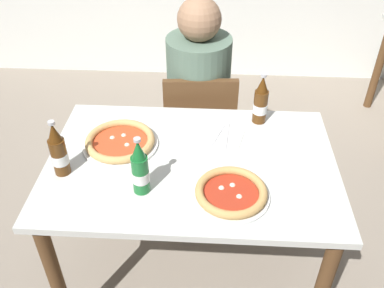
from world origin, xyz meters
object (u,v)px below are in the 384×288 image
object	(u,v)px
pizza_margherita_near	(231,193)
napkin_with_cutlery	(222,136)
diner_seated	(199,108)
beer_bottle_left	(261,102)
pizza_marinara_far	(120,142)
dining_table_main	(191,181)
beer_bottle_right	(140,169)
chair_behind_table	(199,128)
beer_bottle_center	(58,152)

from	to	relation	value
pizza_margherita_near	napkin_with_cutlery	world-z (taller)	pizza_margherita_near
diner_seated	beer_bottle_left	size ratio (longest dim) A/B	4.89
diner_seated	pizza_marinara_far	xyz separation A→B (m)	(-0.32, -0.58, 0.19)
dining_table_main	beer_bottle_left	world-z (taller)	beer_bottle_left
diner_seated	beer_bottle_right	size ratio (longest dim) A/B	4.89
dining_table_main	beer_bottle_left	distance (m)	0.48
chair_behind_table	dining_table_main	bearing A→B (deg)	84.98
diner_seated	beer_bottle_left	xyz separation A→B (m)	(0.29, -0.35, 0.27)
chair_behind_table	beer_bottle_left	size ratio (longest dim) A/B	3.44
pizza_margherita_near	beer_bottle_left	size ratio (longest dim) A/B	1.18
beer_bottle_left	dining_table_main	bearing A→B (deg)	-133.94
diner_seated	pizza_marinara_far	world-z (taller)	diner_seated
diner_seated	pizza_marinara_far	distance (m)	0.68
beer_bottle_left	napkin_with_cutlery	size ratio (longest dim) A/B	1.13
napkin_with_cutlery	chair_behind_table	bearing A→B (deg)	105.25
pizza_margherita_near	diner_seated	bearing A→B (deg)	100.29
chair_behind_table	pizza_margherita_near	size ratio (longest dim) A/B	2.91
pizza_marinara_far	beer_bottle_center	xyz separation A→B (m)	(-0.20, -0.18, 0.08)
beer_bottle_left	beer_bottle_center	size ratio (longest dim) A/B	1.00
pizza_marinara_far	napkin_with_cutlery	xyz separation A→B (m)	(0.44, 0.09, -0.02)
beer_bottle_right	napkin_with_cutlery	bearing A→B (deg)	49.68
pizza_margherita_near	napkin_with_cutlery	xyz separation A→B (m)	(-0.03, 0.38, -0.02)
chair_behind_table	beer_bottle_left	xyz separation A→B (m)	(0.29, -0.30, 0.37)
dining_table_main	diner_seated	world-z (taller)	diner_seated
dining_table_main	pizza_margherita_near	distance (m)	0.29
pizza_marinara_far	beer_bottle_right	world-z (taller)	beer_bottle_right
dining_table_main	chair_behind_table	distance (m)	0.63
chair_behind_table	diner_seated	world-z (taller)	diner_seated
pizza_marinara_far	beer_bottle_left	bearing A→B (deg)	20.19
beer_bottle_left	beer_bottle_center	xyz separation A→B (m)	(-0.81, -0.41, 0.00)
pizza_margherita_near	beer_bottle_left	distance (m)	0.54
diner_seated	napkin_with_cutlery	bearing A→B (deg)	-75.70
diner_seated	beer_bottle_center	bearing A→B (deg)	-124.15
dining_table_main	beer_bottle_center	bearing A→B (deg)	-169.08
beer_bottle_center	napkin_with_cutlery	world-z (taller)	beer_bottle_center
beer_bottle_right	diner_seated	bearing A→B (deg)	77.80
pizza_margherita_near	beer_bottle_center	distance (m)	0.68
diner_seated	napkin_with_cutlery	world-z (taller)	diner_seated
beer_bottle_center	chair_behind_table	bearing A→B (deg)	53.74
diner_seated	pizza_margherita_near	size ratio (longest dim) A/B	4.15
dining_table_main	chair_behind_table	bearing A→B (deg)	89.12
beer_bottle_right	napkin_with_cutlery	world-z (taller)	beer_bottle_right
diner_seated	pizza_margherita_near	distance (m)	0.89
chair_behind_table	pizza_marinara_far	xyz separation A→B (m)	(-0.32, -0.52, 0.29)
dining_table_main	beer_bottle_right	xyz separation A→B (m)	(-0.18, -0.18, 0.22)
pizza_marinara_far	beer_bottle_right	xyz separation A→B (m)	(0.13, -0.27, 0.08)
beer_bottle_right	napkin_with_cutlery	xyz separation A→B (m)	(0.31, 0.36, -0.10)
pizza_margherita_near	beer_bottle_right	xyz separation A→B (m)	(-0.34, 0.02, 0.08)
chair_behind_table	pizza_marinara_far	size ratio (longest dim) A/B	2.61
diner_seated	beer_bottle_center	world-z (taller)	diner_seated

